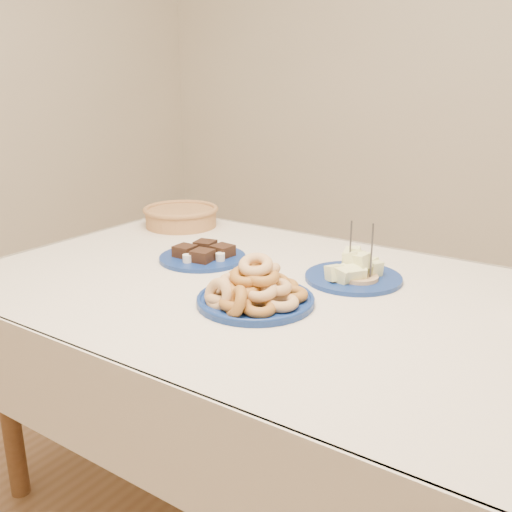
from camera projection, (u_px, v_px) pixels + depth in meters
name	position (u px, v px, depth m)	size (l,w,h in m)	color
ground	(265.00, 506.00, 1.82)	(5.00, 5.00, 0.00)	brown
dining_table	(266.00, 320.00, 1.63)	(1.71, 1.11, 0.75)	brown
donut_platter	(254.00, 291.00, 1.45)	(0.39, 0.39, 0.14)	navy
melon_plate	(354.00, 271.00, 1.63)	(0.30, 0.30, 0.10)	navy
brownie_plate	(203.00, 255.00, 1.81)	(0.29, 0.29, 0.05)	navy
wicker_basket	(181.00, 216.00, 2.22)	(0.29, 0.29, 0.08)	#8C5F38
candle_holder	(359.00, 278.00, 1.61)	(0.12, 0.12, 0.18)	tan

